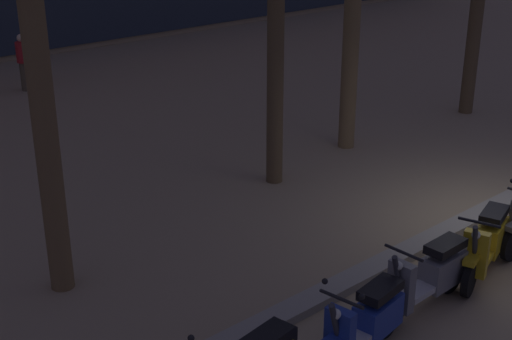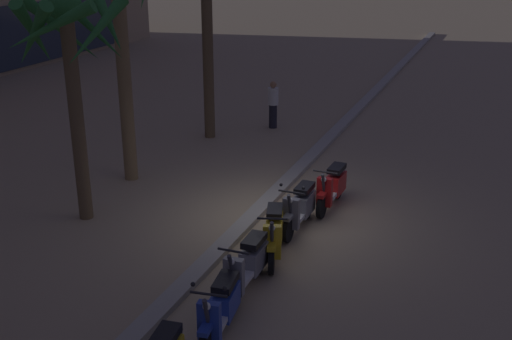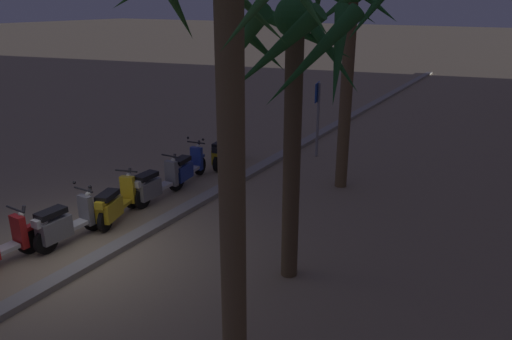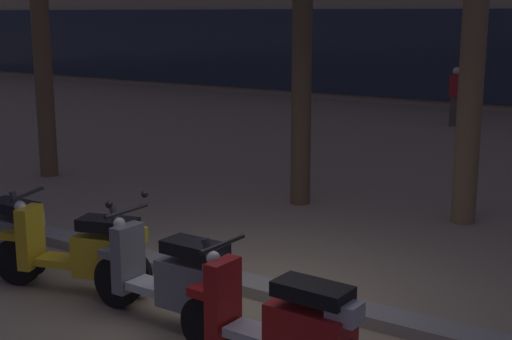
{
  "view_description": "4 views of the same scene",
  "coord_description": "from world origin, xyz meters",
  "px_view_note": "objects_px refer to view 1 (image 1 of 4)",
  "views": [
    {
      "loc": [
        -10.02,
        -5.17,
        5.2
      ],
      "look_at": [
        -3.4,
        2.32,
        1.18
      ],
      "focal_mm": 50.27,
      "sensor_mm": 36.0,
      "label": 1
    },
    {
      "loc": [
        -11.98,
        -4.39,
        5.86
      ],
      "look_at": [
        -0.24,
        0.36,
        1.16
      ],
      "focal_mm": 44.26,
      "sensor_mm": 36.0,
      "label": 2
    },
    {
      "loc": [
        5.5,
        7.36,
        4.81
      ],
      "look_at": [
        -3.84,
        1.82,
        0.99
      ],
      "focal_mm": 33.86,
      "sensor_mm": 36.0,
      "label": 3
    },
    {
      "loc": [
        3.98,
        -5.55,
        2.88
      ],
      "look_at": [
        -1.32,
        2.32,
        0.83
      ],
      "focal_mm": 51.21,
      "sensor_mm": 36.0,
      "label": 4
    }
  ],
  "objects_px": {
    "scooter_yellow_far_back": "(486,242)",
    "pedestrian_strolling_near_curb": "(23,61)",
    "scooter_grey_second_in_line": "(430,276)",
    "scooter_blue_gap_after_mid": "(366,322)"
  },
  "relations": [
    {
      "from": "scooter_blue_gap_after_mid",
      "to": "scooter_grey_second_in_line",
      "type": "relative_size",
      "value": 0.94
    },
    {
      "from": "scooter_yellow_far_back",
      "to": "pedestrian_strolling_near_curb",
      "type": "bearing_deg",
      "value": 92.93
    },
    {
      "from": "pedestrian_strolling_near_curb",
      "to": "scooter_blue_gap_after_mid",
      "type": "bearing_deg",
      "value": -98.82
    },
    {
      "from": "scooter_blue_gap_after_mid",
      "to": "pedestrian_strolling_near_curb",
      "type": "xyz_separation_m",
      "value": [
        2.12,
        13.66,
        0.36
      ]
    },
    {
      "from": "scooter_blue_gap_after_mid",
      "to": "scooter_yellow_far_back",
      "type": "bearing_deg",
      "value": 3.42
    },
    {
      "from": "scooter_grey_second_in_line",
      "to": "pedestrian_strolling_near_curb",
      "type": "bearing_deg",
      "value": 87.09
    },
    {
      "from": "scooter_blue_gap_after_mid",
      "to": "scooter_yellow_far_back",
      "type": "xyz_separation_m",
      "value": [
        2.81,
        0.17,
        0.01
      ]
    },
    {
      "from": "scooter_blue_gap_after_mid",
      "to": "scooter_grey_second_in_line",
      "type": "distance_m",
      "value": 1.44
    },
    {
      "from": "scooter_grey_second_in_line",
      "to": "pedestrian_strolling_near_curb",
      "type": "xyz_separation_m",
      "value": [
        0.69,
        13.53,
        0.35
      ]
    },
    {
      "from": "scooter_yellow_far_back",
      "to": "pedestrian_strolling_near_curb",
      "type": "distance_m",
      "value": 13.52
    }
  ]
}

